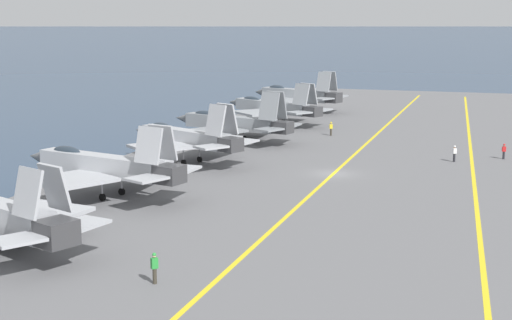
# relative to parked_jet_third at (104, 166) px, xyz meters

# --- Properties ---
(ground_plane) EXTENTS (2000.00, 2000.00, 0.00)m
(ground_plane) POSITION_rel_parked_jet_third_xyz_m (15.27, -16.31, -3.05)
(ground_plane) COLOR navy
(carrier_deck) EXTENTS (172.01, 47.42, 0.40)m
(carrier_deck) POSITION_rel_parked_jet_third_xyz_m (15.27, -16.31, -2.85)
(carrier_deck) COLOR slate
(carrier_deck) RESTS_ON ground
(deck_stripe_foul_line) EXTENTS (154.55, 9.72, 0.01)m
(deck_stripe_foul_line) POSITION_rel_parked_jet_third_xyz_m (15.27, -29.35, -2.65)
(deck_stripe_foul_line) COLOR yellow
(deck_stripe_foul_line) RESTS_ON carrier_deck
(deck_stripe_centerline) EXTENTS (154.81, 0.36, 0.01)m
(deck_stripe_centerline) POSITION_rel_parked_jet_third_xyz_m (15.27, -16.31, -2.65)
(deck_stripe_centerline) COLOR yellow
(deck_stripe_centerline) RESTS_ON carrier_deck
(parked_jet_third) EXTENTS (13.76, 16.74, 6.44)m
(parked_jet_third) POSITION_rel_parked_jet_third_xyz_m (0.00, 0.00, 0.00)
(parked_jet_third) COLOR #A8AAAF
(parked_jet_third) RESTS_ON carrier_deck
(parked_jet_fourth) EXTENTS (12.84, 15.43, 6.50)m
(parked_jet_fourth) POSITION_rel_parked_jet_third_xyz_m (16.21, -0.73, -0.03)
(parked_jet_fourth) COLOR #A8AAAF
(parked_jet_fourth) RESTS_ON carrier_deck
(parked_jet_fifth) EXTENTS (13.49, 16.79, 6.31)m
(parked_jet_fifth) POSITION_rel_parked_jet_third_xyz_m (30.70, -0.79, -0.40)
(parked_jet_fifth) COLOR gray
(parked_jet_fifth) RESTS_ON carrier_deck
(parked_jet_sixth) EXTENTS (12.75, 16.87, 6.01)m
(parked_jet_sixth) POSITION_rel_parked_jet_third_xyz_m (46.78, -1.12, -0.28)
(parked_jet_sixth) COLOR #93999E
(parked_jet_sixth) RESTS_ON carrier_deck
(parked_jet_seventh) EXTENTS (13.93, 16.06, 6.47)m
(parked_jet_seventh) POSITION_rel_parked_jet_third_xyz_m (61.99, -0.49, -0.10)
(parked_jet_seventh) COLOR gray
(parked_jet_seventh) RESTS_ON carrier_deck
(crew_green_vest) EXTENTS (0.46, 0.45, 1.83)m
(crew_green_vest) POSITION_rel_parked_jet_third_xyz_m (-18.45, -13.16, -1.64)
(crew_green_vest) COLOR #383328
(crew_green_vest) RESTS_ON carrier_deck
(crew_yellow_vest) EXTENTS (0.38, 0.45, 1.75)m
(crew_yellow_vest) POSITION_rel_parked_jet_third_xyz_m (38.79, -10.96, -1.69)
(crew_yellow_vest) COLOR #383328
(crew_yellow_vest) RESTS_ON carrier_deck
(crew_red_vest) EXTENTS (0.36, 0.44, 1.65)m
(crew_red_vest) POSITION_rel_parked_jet_third_xyz_m (28.31, -31.83, -1.75)
(crew_red_vest) COLOR #232328
(crew_red_vest) RESTS_ON carrier_deck
(crew_white_vest) EXTENTS (0.44, 0.46, 1.73)m
(crew_white_vest) POSITION_rel_parked_jet_third_xyz_m (25.10, -26.95, -1.70)
(crew_white_vest) COLOR #232328
(crew_white_vest) RESTS_ON carrier_deck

